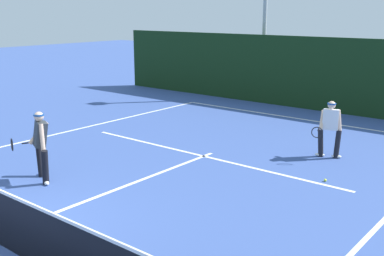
% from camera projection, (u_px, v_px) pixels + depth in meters
% --- Properties ---
extents(court_line_baseline_far, '(10.12, 0.10, 0.01)m').
position_uv_depth(court_line_baseline_far, '(301.00, 119.00, 17.06)').
color(court_line_baseline_far, white).
rests_on(court_line_baseline_far, ground_plane).
extents(court_line_service, '(8.25, 0.10, 0.01)m').
position_uv_depth(court_line_service, '(204.00, 156.00, 12.71)').
color(court_line_service, white).
rests_on(court_line_service, ground_plane).
extents(court_line_centre, '(0.10, 6.40, 0.01)m').
position_uv_depth(court_line_centre, '(126.00, 186.00, 10.56)').
color(court_line_centre, white).
rests_on(court_line_centre, ground_plane).
extents(player_near, '(1.09, 0.83, 1.62)m').
position_uv_depth(player_near, '(40.00, 143.00, 10.72)').
color(player_near, black).
rests_on(player_near, ground_plane).
extents(player_far, '(0.69, 0.88, 1.53)m').
position_uv_depth(player_far, '(330.00, 127.00, 12.42)').
color(player_far, black).
rests_on(player_far, ground_plane).
extents(tennis_ball, '(0.07, 0.07, 0.07)m').
position_uv_depth(tennis_ball, '(325.00, 180.00, 10.82)').
color(tennis_ball, '#D1E033').
rests_on(tennis_ball, ground_plane).
extents(back_fence_windscreen, '(20.70, 0.12, 2.83)m').
position_uv_depth(back_fence_windscreen, '(325.00, 75.00, 18.10)').
color(back_fence_windscreen, black).
rests_on(back_fence_windscreen, ground_plane).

